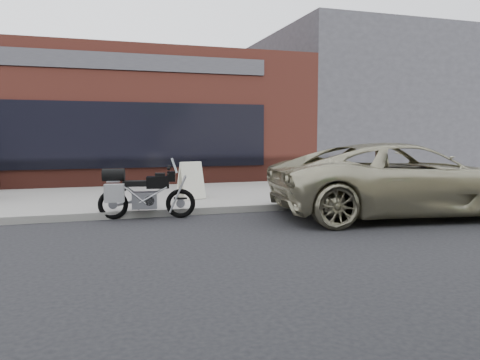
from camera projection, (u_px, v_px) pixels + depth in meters
name	position (u px, v px, depth m)	size (l,w,h in m)	color
ground	(286.00, 262.00, 6.30)	(120.00, 120.00, 0.00)	black
near_sidewalk	(186.00, 194.00, 12.93)	(44.00, 6.00, 0.15)	gray
storefront	(103.00, 121.00, 18.75)	(14.00, 10.07, 4.50)	#53231B
neighbour_building	(364.00, 108.00, 22.29)	(10.00, 10.00, 6.00)	#27262B
motorcycle	(140.00, 193.00, 9.48)	(1.95, 0.69, 1.24)	black
minivan	(403.00, 180.00, 9.82)	(2.56, 5.55, 1.54)	tan
sandwich_sign	(191.00, 180.00, 11.45)	(0.69, 0.65, 0.90)	white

